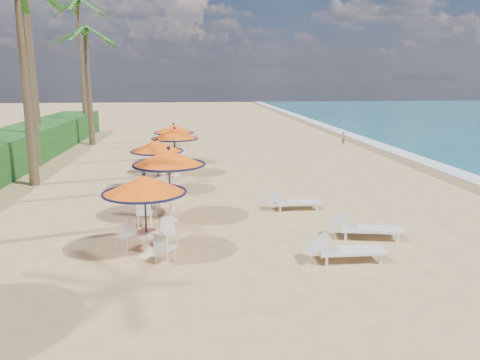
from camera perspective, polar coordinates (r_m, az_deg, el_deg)
The scene contains 14 objects.
ground at distance 13.32m, azimuth 11.49°, elevation -8.37°, with size 160.00×160.00×0.00m, color tan.
foam_strip at distance 25.95m, azimuth 24.65°, elevation 0.89°, with size 1.20×140.00×0.04m, color white.
wetsand_band at distance 25.51m, azimuth 22.91°, elevation 0.86°, with size 1.40×140.00×0.02m, color olive.
station_0 at distance 12.42m, azimuth -11.42°, elevation -1.76°, with size 2.21×2.21×2.30m.
station_1 at distance 15.41m, azimuth -8.96°, elevation 1.91°, with size 2.40×2.40×2.50m.
station_2 at distance 19.47m, azimuth -10.07°, elevation 3.30°, with size 2.17×2.18×2.27m.
station_3 at distance 22.83m, azimuth -8.16°, elevation 4.87°, with size 2.27×2.30×2.37m.
station_4 at distance 26.05m, azimuth -8.07°, elevation 5.61°, with size 2.16×2.28×2.25m.
lounger_near at distance 12.47m, azimuth 12.45°, elevation -8.22°, with size 2.01×0.64×0.72m.
lounger_mid at distance 14.33m, azimuth 14.73°, elevation -5.56°, with size 2.18×1.06×0.75m.
lounger_far at distance 16.92m, azimuth 6.32°, elevation -2.57°, with size 1.92×0.64×0.68m.
palm_6 at distance 34.79m, azimuth -18.33°, elevation 16.08°, with size 5.00×5.00×8.00m.
palm_7 at distance 39.94m, azimuth -19.14°, elevation 18.87°, with size 5.00×5.00×10.51m.
person at distance 33.89m, azimuth 12.51°, elevation 5.01°, with size 0.36×0.24×0.98m, color #885F45.
Camera 1 is at (-3.89, -11.86, 4.66)m, focal length 35.00 mm.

